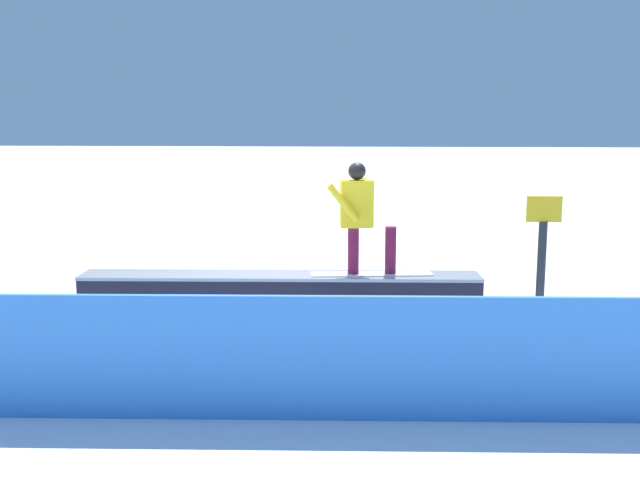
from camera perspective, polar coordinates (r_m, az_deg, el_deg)
ground_plane at (r=9.44m, az=-3.09°, el=-6.52°), size 120.00×120.00×0.00m
grind_box at (r=9.36m, az=-3.10°, el=-4.79°), size 5.07×0.82×0.65m
snowboarder at (r=9.12m, az=3.20°, el=1.96°), size 1.56×0.51×1.41m
safety_fence at (r=6.43m, az=-6.57°, el=-9.10°), size 12.70×0.73×1.11m
trail_marker at (r=8.92m, az=16.85°, el=-1.76°), size 0.40×0.10×1.71m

